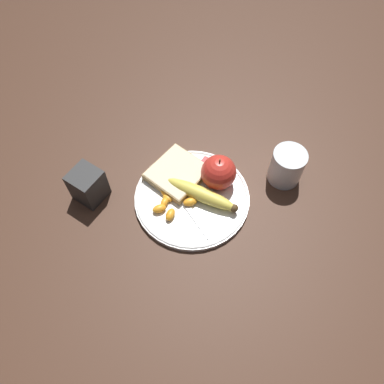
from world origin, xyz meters
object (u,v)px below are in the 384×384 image
at_px(condiment_caddy, 88,185).
at_px(banana, 202,195).
at_px(juice_glass, 286,167).
at_px(apple, 219,172).
at_px(fork, 183,201).
at_px(jam_packet, 206,166).
at_px(plate, 192,197).
at_px(bread_slice, 177,173).

bearing_deg(condiment_caddy, banana, -60.19).
relative_size(juice_glass, apple, 0.97).
bearing_deg(fork, juice_glass, -105.13).
bearing_deg(jam_packet, apple, -111.71).
bearing_deg(plate, bread_slice, 64.83).
bearing_deg(condiment_caddy, bread_slice, -43.55).
relative_size(plate, fork, 1.49).
distance_m(plate, jam_packet, 0.09).
bearing_deg(juice_glass, jam_packet, 118.78).
height_order(plate, condiment_caddy, condiment_caddy).
xyz_separation_m(plate, condiment_caddy, (-0.12, 0.21, 0.03)).
distance_m(juice_glass, bread_slice, 0.26).
xyz_separation_m(juice_glass, condiment_caddy, (-0.30, 0.36, 0.00)).
relative_size(apple, fork, 0.50).
bearing_deg(bread_slice, condiment_caddy, 136.45).
relative_size(plate, bread_slice, 2.01).
bearing_deg(fork, plate, -90.24).
distance_m(apple, condiment_caddy, 0.31).
height_order(juice_glass, fork, juice_glass).
bearing_deg(jam_packet, bread_slice, 140.49).
relative_size(bread_slice, jam_packet, 3.59).
height_order(banana, fork, banana).
bearing_deg(banana, juice_glass, -37.46).
bearing_deg(juice_glass, bread_slice, 124.72).
xyz_separation_m(juice_glass, jam_packet, (-0.09, 0.17, -0.02)).
xyz_separation_m(juice_glass, banana, (-0.17, 0.13, -0.01)).
relative_size(bread_slice, condiment_caddy, 1.60).
height_order(plate, fork, fork).
distance_m(bread_slice, jam_packet, 0.07).
xyz_separation_m(jam_packet, condiment_caddy, (-0.21, 0.19, 0.02)).
distance_m(juice_glass, fork, 0.26).
xyz_separation_m(plate, bread_slice, (0.03, 0.06, 0.02)).
relative_size(juice_glass, banana, 0.49).
bearing_deg(bread_slice, banana, -103.83).
bearing_deg(banana, apple, -6.57).
distance_m(banana, jam_packet, 0.09).
xyz_separation_m(banana, bread_slice, (0.02, 0.09, -0.01)).
height_order(plate, juice_glass, juice_glass).
bearing_deg(jam_packet, juice_glass, -61.22).
height_order(juice_glass, condiment_caddy, juice_glass).
relative_size(juice_glass, jam_packet, 2.38).
bearing_deg(apple, bread_slice, 112.75).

